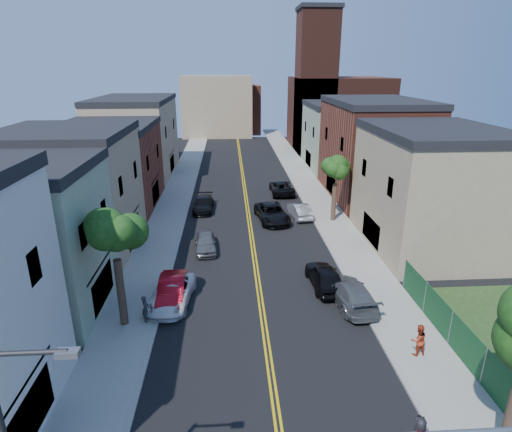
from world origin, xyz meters
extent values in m
cube|color=gray|center=(-7.90, 40.00, 0.07)|extent=(3.20, 100.00, 0.15)
cube|color=gray|center=(7.90, 40.00, 0.07)|extent=(3.20, 100.00, 0.15)
cube|color=gray|center=(-6.15, 40.00, 0.07)|extent=(0.30, 100.00, 0.15)
cube|color=gray|center=(6.15, 40.00, 0.07)|extent=(0.30, 100.00, 0.15)
cube|color=gray|center=(-14.00, 16.00, 4.25)|extent=(9.00, 8.00, 8.50)
cube|color=#998466|center=(-14.00, 25.00, 4.50)|extent=(9.00, 10.00, 9.00)
cube|color=brown|center=(-14.00, 36.00, 4.00)|extent=(9.00, 12.00, 8.00)
cube|color=#998466|center=(-14.00, 50.00, 4.75)|extent=(9.00, 16.00, 9.50)
cube|color=#998466|center=(14.00, 24.00, 4.50)|extent=(9.00, 12.00, 9.00)
cube|color=brown|center=(14.00, 38.00, 5.00)|extent=(9.00, 14.00, 10.00)
cube|color=gray|center=(14.00, 52.00, 4.25)|extent=(9.00, 12.00, 8.50)
cube|color=#4C2319|center=(17.50, 68.00, 6.00)|extent=(16.00, 14.00, 12.00)
cube|color=#4C2319|center=(12.50, 64.00, 11.00)|extent=(6.00, 6.00, 22.00)
cube|color=black|center=(12.50, 64.00, 22.30)|extent=(6.40, 6.40, 0.60)
cube|color=#998466|center=(-4.00, 82.00, 6.00)|extent=(14.00, 8.00, 12.00)
cube|color=brown|center=(0.00, 86.00, 5.00)|extent=(10.00, 8.00, 10.00)
cube|color=#143F1E|center=(9.50, 9.50, 1.10)|extent=(0.04, 15.00, 1.90)
cylinder|color=#3A251D|center=(-7.90, 14.00, 2.13)|extent=(0.44, 0.44, 3.96)
sphere|color=#153B10|center=(-7.90, 14.00, 6.45)|extent=(5.20, 5.20, 5.20)
sphere|color=#153B10|center=(-7.38, 13.61, 7.49)|extent=(3.90, 3.90, 3.90)
sphere|color=#153B10|center=(-8.42, 14.52, 5.93)|extent=(3.64, 3.64, 3.64)
cylinder|color=#3A251D|center=(7.90, 4.00, 2.35)|extent=(0.44, 0.44, 4.40)
sphere|color=#153B10|center=(7.32, 4.58, 6.58)|extent=(4.06, 4.06, 4.06)
cylinder|color=#3A251D|center=(7.90, 30.00, 1.91)|extent=(0.44, 0.44, 3.52)
sphere|color=#153B10|center=(7.90, 30.00, 5.65)|extent=(4.40, 4.40, 4.40)
sphere|color=#153B10|center=(8.34, 29.67, 6.53)|extent=(3.30, 3.30, 3.30)
sphere|color=#153B10|center=(7.46, 30.44, 5.21)|extent=(3.08, 3.08, 3.08)
cylinder|color=black|center=(-6.30, 1.00, 8.05)|extent=(1.80, 0.12, 0.12)
cube|color=slate|center=(-5.40, 1.00, 8.00)|extent=(0.50, 0.25, 0.15)
imported|color=red|center=(-5.50, 16.46, 0.75)|extent=(1.67, 4.59, 1.50)
imported|color=white|center=(-5.50, 16.18, 0.70)|extent=(2.86, 5.24, 1.39)
imported|color=#505357|center=(-3.80, 24.04, 0.70)|extent=(1.99, 4.22, 1.40)
imported|color=black|center=(-4.47, 33.89, 0.68)|extent=(2.06, 4.76, 1.36)
imported|color=#54575B|center=(5.50, 15.43, 0.75)|extent=(2.60, 5.38, 1.51)
imported|color=black|center=(4.38, 17.60, 0.79)|extent=(2.15, 4.75, 1.58)
imported|color=#A6AAAE|center=(4.94, 31.30, 0.69)|extent=(1.99, 4.36, 1.39)
imported|color=black|center=(4.16, 39.39, 0.74)|extent=(2.54, 5.38, 1.49)
imported|color=black|center=(2.16, 30.47, 0.78)|extent=(3.32, 5.90, 1.56)
imported|color=#2A2C33|center=(-6.70, 14.15, 0.94)|extent=(0.38, 0.58, 1.58)
imported|color=#AB331A|center=(7.47, 10.26, 1.00)|extent=(0.93, 0.78, 1.69)
camera|label=1|loc=(-1.78, -6.92, 13.94)|focal=29.60mm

